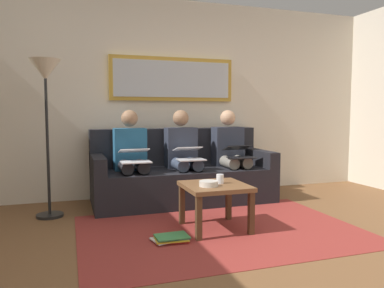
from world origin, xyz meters
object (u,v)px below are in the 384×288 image
at_px(bowl, 209,184).
at_px(person_middle, 183,153).
at_px(person_left, 231,151).
at_px(magazine_stack, 171,238).
at_px(standing_lamp, 46,87).
at_px(couch, 182,176).
at_px(laptop_silver, 189,153).
at_px(cup, 220,179).
at_px(laptop_white, 135,156).
at_px(laptop_black, 239,152).
at_px(coffee_table, 215,191).
at_px(person_right, 131,155).
at_px(framed_mirror, 173,79).

relative_size(bowl, person_middle, 0.15).
height_order(bowl, person_left, person_left).
xyz_separation_m(magazine_stack, standing_lamp, (1.03, -1.15, 1.34)).
xyz_separation_m(couch, laptop_silver, (0.00, 0.31, 0.32)).
bearing_deg(person_left, magazine_stack, 49.24).
relative_size(bowl, laptop_silver, 0.49).
xyz_separation_m(person_left, magazine_stack, (1.16, 1.35, -0.58)).
distance_m(cup, laptop_white, 1.12).
relative_size(person_left, standing_lamp, 0.69).
bearing_deg(laptop_black, coffee_table, 53.36).
distance_m(person_right, laptop_white, 0.25).
xyz_separation_m(framed_mirror, person_right, (0.64, 0.46, -0.94)).
relative_size(cup, laptop_silver, 0.25).
xyz_separation_m(couch, magazine_stack, (0.52, 1.41, -0.28)).
distance_m(person_middle, laptop_silver, 0.24).
bearing_deg(person_middle, bowl, 84.04).
distance_m(person_right, standing_lamp, 1.20).
height_order(coffee_table, laptop_white, laptop_white).
bearing_deg(bowl, magazine_stack, 17.70).
relative_size(coffee_table, cup, 6.49).
relative_size(couch, standing_lamp, 1.33).
height_order(coffee_table, person_middle, person_middle).
height_order(person_right, laptop_white, person_right).
height_order(framed_mirror, person_left, framed_mirror).
bearing_deg(coffee_table, person_right, -62.22).
relative_size(couch, framed_mirror, 1.31).
xyz_separation_m(person_left, laptop_silver, (0.64, 0.24, 0.02)).
bearing_deg(magazine_stack, laptop_silver, -115.24).
distance_m(couch, laptop_silver, 0.45).
xyz_separation_m(laptop_silver, person_right, (0.64, -0.24, -0.02)).
height_order(person_left, standing_lamp, standing_lamp).
distance_m(cup, person_left, 1.30).
bearing_deg(laptop_white, framed_mirror, -132.38).
height_order(person_middle, laptop_white, person_middle).
height_order(laptop_silver, standing_lamp, standing_lamp).
bearing_deg(person_right, cup, 120.26).
height_order(coffee_table, person_right, person_right).
relative_size(couch, person_right, 1.93).
relative_size(couch, bowl, 12.55).
relative_size(cup, person_left, 0.08).
distance_m(framed_mirror, cup, 1.92).
height_order(framed_mirror, laptop_white, framed_mirror).
bearing_deg(person_middle, person_left, 180.00).
relative_size(framed_mirror, coffee_table, 2.87).
bearing_deg(laptop_black, person_left, -90.00).
relative_size(couch, person_left, 1.93).
bearing_deg(laptop_black, couch, -25.88).
bearing_deg(magazine_stack, framed_mirror, -106.08).
distance_m(bowl, person_middle, 1.24).
height_order(framed_mirror, person_middle, framed_mirror).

